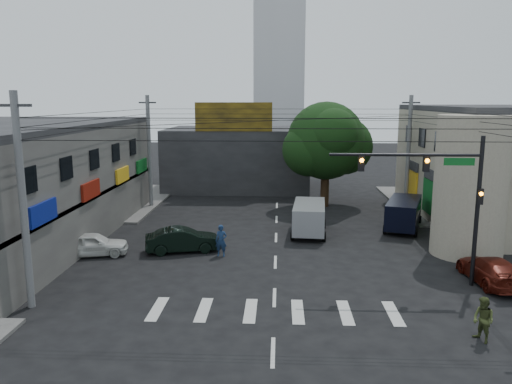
# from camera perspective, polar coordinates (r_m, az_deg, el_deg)

# --- Properties ---
(ground) EXTENTS (160.00, 160.00, 0.00)m
(ground) POSITION_cam_1_polar(r_m,az_deg,el_deg) (25.90, 2.19, -9.42)
(ground) COLOR black
(ground) RESTS_ON ground
(sidewalk_far_left) EXTENTS (16.00, 16.00, 0.15)m
(sidewalk_far_left) POSITION_cam_1_polar(r_m,az_deg,el_deg) (46.91, -20.16, -0.90)
(sidewalk_far_left) COLOR #514F4C
(sidewalk_far_left) RESTS_ON ground
(sidewalk_far_right) EXTENTS (16.00, 16.00, 0.15)m
(sidewalk_far_right) POSITION_cam_1_polar(r_m,az_deg,el_deg) (46.78, 25.05, -1.28)
(sidewalk_far_right) COLOR #514F4C
(sidewalk_far_right) RESTS_ON ground
(corner_column) EXTENTS (4.00, 4.00, 8.00)m
(corner_column) POSITION_cam_1_polar(r_m,az_deg,el_deg) (30.73, 23.29, 0.61)
(corner_column) COLOR gray
(corner_column) RESTS_ON ground
(building_far) EXTENTS (14.00, 10.00, 6.00)m
(building_far) POSITION_cam_1_polar(r_m,az_deg,el_deg) (50.86, -2.04, 3.92)
(building_far) COLOR #232326
(building_far) RESTS_ON ground
(billboard) EXTENTS (7.00, 0.30, 2.60)m
(billboard) POSITION_cam_1_polar(r_m,az_deg,el_deg) (45.67, -2.58, 8.58)
(billboard) COLOR olive
(billboard) RESTS_ON building_far
(tower_distant) EXTENTS (9.00, 9.00, 44.00)m
(tower_distant) POSITION_cam_1_polar(r_m,az_deg,el_deg) (95.27, 2.70, 18.43)
(tower_distant) COLOR silver
(tower_distant) RESTS_ON ground
(street_tree) EXTENTS (6.40, 6.40, 8.70)m
(street_tree) POSITION_cam_1_polar(r_m,az_deg,el_deg) (41.67, 8.00, 5.79)
(street_tree) COLOR black
(street_tree) RESTS_ON ground
(traffic_gantry) EXTENTS (7.10, 0.35, 7.20)m
(traffic_gantry) POSITION_cam_1_polar(r_m,az_deg,el_deg) (24.90, 20.57, 0.60)
(traffic_gantry) COLOR black
(traffic_gantry) RESTS_ON ground
(utility_pole_near_left) EXTENTS (0.32, 0.32, 9.20)m
(utility_pole_near_left) POSITION_cam_1_polar(r_m,az_deg,el_deg) (22.93, -25.10, -1.11)
(utility_pole_near_left) COLOR #59595B
(utility_pole_near_left) RESTS_ON ground
(utility_pole_far_left) EXTENTS (0.32, 0.32, 9.20)m
(utility_pole_far_left) POSITION_cam_1_polar(r_m,az_deg,el_deg) (41.95, -12.10, 4.49)
(utility_pole_far_left) COLOR #59595B
(utility_pole_far_left) RESTS_ON ground
(utility_pole_far_right) EXTENTS (0.32, 0.32, 9.20)m
(utility_pole_far_right) POSITION_cam_1_polar(r_m,az_deg,el_deg) (41.87, 17.01, 4.25)
(utility_pole_far_right) COLOR #59595B
(utility_pole_far_right) RESTS_ON ground
(dark_sedan) EXTENTS (3.65, 5.08, 1.43)m
(dark_sedan) POSITION_cam_1_polar(r_m,az_deg,el_deg) (29.75, -8.36, -5.43)
(dark_sedan) COLOR black
(dark_sedan) RESTS_ON ground
(white_compact) EXTENTS (3.30, 4.67, 1.36)m
(white_compact) POSITION_cam_1_polar(r_m,az_deg,el_deg) (30.20, -18.20, -5.69)
(white_compact) COLOR silver
(white_compact) RESTS_ON ground
(maroon_sedan) EXTENTS (2.54, 4.83, 1.32)m
(maroon_sedan) POSITION_cam_1_polar(r_m,az_deg,el_deg) (27.08, 25.24, -8.08)
(maroon_sedan) COLOR #4B120A
(maroon_sedan) RESTS_ON ground
(silver_minivan) EXTENTS (5.13, 2.80, 2.06)m
(silver_minivan) POSITION_cam_1_polar(r_m,az_deg,el_deg) (33.33, 6.09, -3.08)
(silver_minivan) COLOR #93959A
(silver_minivan) RESTS_ON ground
(navy_van) EXTENTS (6.37, 5.15, 2.06)m
(navy_van) POSITION_cam_1_polar(r_m,az_deg,el_deg) (35.86, 16.50, -2.49)
(navy_van) COLOR black
(navy_van) RESTS_ON ground
(traffic_officer) EXTENTS (0.73, 0.54, 1.82)m
(traffic_officer) POSITION_cam_1_polar(r_m,az_deg,el_deg) (28.63, -4.01, -5.57)
(traffic_officer) COLOR #162A4D
(traffic_officer) RESTS_ON ground
(pedestrian_olive) EXTENTS (1.33, 1.29, 1.71)m
(pedestrian_olive) POSITION_cam_1_polar(r_m,az_deg,el_deg) (20.68, 24.54, -13.16)
(pedestrian_olive) COLOR #39431F
(pedestrian_olive) RESTS_ON ground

